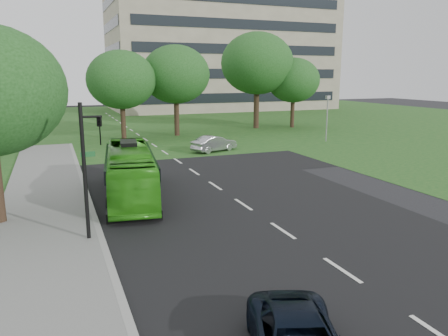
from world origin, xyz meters
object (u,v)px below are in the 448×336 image
object	(u,v)px
tree_park_e	(293,80)
camera_pole	(327,112)
office_building	(220,41)
sedan	(214,144)
tree_park_c	(176,74)
tree_park_d	(257,63)
tree_park_b	(121,80)
traffic_light	(88,162)
bus	(130,172)

from	to	relation	value
tree_park_e	camera_pole	bearing A→B (deg)	-104.03
office_building	tree_park_e	world-z (taller)	office_building
sedan	tree_park_c	bearing A→B (deg)	-20.24
office_building	sedan	xyz separation A→B (m)	(-17.96, -44.96, -11.83)
tree_park_c	camera_pole	distance (m)	15.85
tree_park_d	camera_pole	size ratio (longest dim) A/B	2.57
tree_park_b	traffic_light	xyz separation A→B (m)	(-5.36, -26.67, -2.71)
tree_park_e	sedan	xyz separation A→B (m)	(-14.82, -12.54, -5.01)
bus	office_building	bearing A→B (deg)	72.24
tree_park_d	office_building	bearing A→B (deg)	76.51
tree_park_b	traffic_light	size ratio (longest dim) A/B	1.62
office_building	tree_park_d	bearing A→B (deg)	-103.49
tree_park_b	bus	distance (m)	21.63
bus	camera_pole	distance (m)	24.58
tree_park_e	camera_pole	size ratio (longest dim) A/B	1.90
tree_park_d	sedan	size ratio (longest dim) A/B	2.78
office_building	tree_park_e	xyz separation A→B (m)	(-3.14, -32.42, -6.83)
office_building	camera_pole	size ratio (longest dim) A/B	9.14
office_building	tree_park_e	distance (m)	33.28
tree_park_b	tree_park_c	world-z (taller)	tree_park_c
tree_park_d	traffic_light	size ratio (longest dim) A/B	2.10
tree_park_e	traffic_light	xyz separation A→B (m)	(-26.20, -29.79, -2.53)
traffic_light	tree_park_e	bearing A→B (deg)	67.16
traffic_light	tree_park_b	bearing A→B (deg)	97.12
office_building	sedan	world-z (taller)	office_building
tree_park_e	sedan	bearing A→B (deg)	-139.76
office_building	camera_pole	distance (m)	45.15
tree_park_b	camera_pole	xyz separation A→B (m)	(18.02, -8.16, -3.02)
office_building	tree_park_b	distance (m)	43.38
camera_pole	sedan	bearing A→B (deg)	-169.84
office_building	tree_park_b	bearing A→B (deg)	-124.01
bus	sedan	size ratio (longest dim) A/B	2.35
tree_park_d	tree_park_e	xyz separation A→B (m)	(4.40, -0.99, -1.95)
office_building	traffic_light	distance (m)	69.41
office_building	bus	size ratio (longest dim) A/B	4.21
tree_park_d	tree_park_c	bearing A→B (deg)	-165.06
tree_park_b	traffic_light	bearing A→B (deg)	-101.37
tree_park_d	camera_pole	xyz separation A→B (m)	(1.58, -12.27, -4.79)
sedan	camera_pole	xyz separation A→B (m)	(12.00, 1.26, 2.16)
tree_park_c	tree_park_e	bearing A→B (deg)	7.01
office_building	bus	bearing A→B (deg)	-115.46
office_building	sedan	bearing A→B (deg)	-111.77
tree_park_d	sedan	world-z (taller)	tree_park_d
traffic_light	camera_pole	bearing A→B (deg)	56.86
tree_park_c	traffic_light	bearing A→B (deg)	-111.72
tree_park_c	bus	xyz separation A→B (m)	(-8.68, -22.22, -5.03)
traffic_light	camera_pole	xyz separation A→B (m)	(23.38, 18.51, -0.31)
tree_park_c	tree_park_e	xyz separation A→B (m)	(15.07, 1.85, -0.68)
tree_park_e	camera_pole	distance (m)	11.97
bus	traffic_light	xyz separation A→B (m)	(-2.45, -5.72, 1.81)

